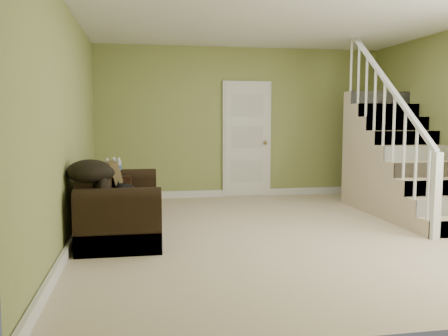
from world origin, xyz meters
name	(u,v)px	position (x,y,z in m)	size (l,w,h in m)	color
floor	(287,232)	(0.00, 0.00, 0.00)	(5.00, 5.50, 0.01)	#C9AC91
ceiling	(290,12)	(0.00, 0.00, 2.60)	(5.00, 5.50, 0.01)	white
wall_back	(241,123)	(0.00, 2.75, 1.30)	(5.00, 0.04, 2.60)	#8B934F
wall_front	(424,131)	(0.00, -2.75, 1.30)	(5.00, 0.04, 2.60)	#8B934F
wall_left	(69,125)	(-2.50, 0.00, 1.30)	(0.04, 5.50, 2.60)	#8B934F
baseboard_back	(241,193)	(0.00, 2.72, 0.06)	(5.00, 0.04, 0.12)	white
baseboard_left	(76,236)	(-2.47, 0.00, 0.06)	(0.04, 5.50, 0.12)	white
door	(247,140)	(0.10, 2.71, 1.01)	(0.86, 0.12, 2.02)	white
staircase	(398,168)	(1.99, 0.97, 0.64)	(1.00, 2.51, 2.82)	#C9AC91
sofa	(118,209)	(-2.01, 0.28, 0.30)	(0.87, 2.01, 0.80)	black
side_table	(114,196)	(-2.11, 1.19, 0.31)	(0.56, 0.56, 0.84)	black
cat	(127,191)	(-1.91, 0.27, 0.52)	(0.28, 0.47, 0.22)	black
banana	(134,202)	(-1.82, -0.18, 0.45)	(0.05, 0.17, 0.05)	yellow
throw_pillow	(116,177)	(-2.07, 0.89, 0.60)	(0.11, 0.42, 0.42)	#503A20
throw_blanket	(89,171)	(-2.27, -0.32, 0.82)	(0.45, 0.60, 0.25)	black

